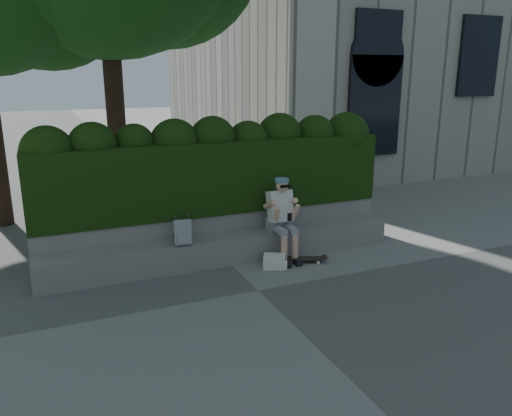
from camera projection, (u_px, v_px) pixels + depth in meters
name	position (u px, v px, depth m)	size (l,w,h in m)	color
ground	(258.00, 291.00, 7.23)	(80.00, 80.00, 0.00)	slate
bench_ledge	(228.00, 249.00, 8.28)	(6.00, 0.45, 0.45)	gray
planter_wall	(218.00, 232.00, 8.66)	(6.00, 0.50, 0.75)	gray
hedge	(213.00, 175.00, 8.60)	(6.00, 1.00, 1.20)	black
person	(282.00, 215.00, 8.32)	(0.40, 0.76, 1.38)	gray
skateboard	(303.00, 259.00, 8.30)	(0.74, 0.45, 0.08)	black
backpack_plaid	(183.00, 232.00, 7.78)	(0.27, 0.14, 0.39)	#9E9FA3
backpack_ground	(274.00, 261.00, 8.04)	(0.34, 0.24, 0.22)	silver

